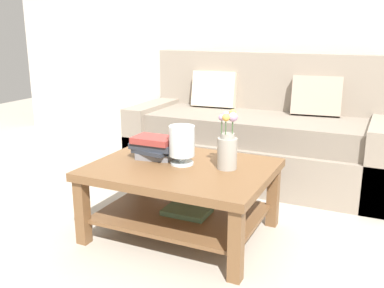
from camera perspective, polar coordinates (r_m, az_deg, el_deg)
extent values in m
plane|color=#ADA393|center=(3.12, 2.26, -8.96)|extent=(10.00, 10.00, 0.00)
cube|color=beige|center=(4.42, 11.12, 15.84)|extent=(6.40, 0.12, 2.70)
cube|color=gray|center=(3.78, 8.50, -1.88)|extent=(2.15, 0.90, 0.36)
cube|color=gray|center=(3.68, 8.53, 2.17)|extent=(1.91, 0.74, 0.20)
cube|color=gray|center=(3.99, 10.26, 6.77)|extent=(2.15, 0.20, 0.70)
cube|color=gray|center=(4.12, -4.56, 1.39)|extent=(0.20, 0.90, 0.60)
cube|color=gray|center=(3.61, 23.59, -1.85)|extent=(0.20, 0.90, 0.60)
cube|color=beige|center=(4.01, 2.99, 7.17)|extent=(0.41, 0.22, 0.34)
cube|color=gray|center=(3.77, 16.07, 6.08)|extent=(0.42, 0.23, 0.34)
cube|color=brown|center=(2.66, -1.37, -3.36)|extent=(1.08, 0.84, 0.05)
cube|color=brown|center=(2.71, -14.21, -8.64)|extent=(0.07, 0.07, 0.40)
cube|color=brown|center=(2.27, 5.82, -13.11)|extent=(0.07, 0.07, 0.40)
cube|color=brown|center=(3.26, -6.20, -4.15)|extent=(0.07, 0.07, 0.40)
cube|color=brown|center=(2.91, 10.61, -6.79)|extent=(0.07, 0.07, 0.40)
cube|color=brown|center=(2.77, -1.33, -9.06)|extent=(0.96, 0.72, 0.02)
cube|color=#51704C|center=(2.73, -0.66, -8.81)|extent=(0.28, 0.20, 0.03)
cube|color=slate|center=(2.81, -4.85, -1.48)|extent=(0.24, 0.18, 0.04)
cube|color=#2D333D|center=(2.81, -4.82, -0.75)|extent=(0.26, 0.24, 0.03)
cube|color=#2D333D|center=(2.79, -4.96, -0.18)|extent=(0.29, 0.17, 0.04)
cube|color=#993833|center=(2.77, -5.04, 0.56)|extent=(0.26, 0.18, 0.04)
cylinder|color=silver|center=(2.68, -1.33, -2.50)|extent=(0.14, 0.14, 0.02)
cylinder|color=silver|center=(2.67, -1.33, -1.94)|extent=(0.04, 0.04, 0.04)
cylinder|color=silver|center=(2.64, -1.35, 0.42)|extent=(0.16, 0.16, 0.19)
sphere|color=#2D333D|center=(2.66, -1.80, -0.35)|extent=(0.05, 0.05, 0.05)
sphere|color=beige|center=(2.65, -0.77, -0.46)|extent=(0.04, 0.04, 0.04)
cylinder|color=#9E998E|center=(2.58, 4.64, -1.25)|extent=(0.12, 0.12, 0.19)
cylinder|color=#9E998E|center=(2.56, 4.69, 1.09)|extent=(0.08, 0.08, 0.03)
cylinder|color=#426638|center=(2.53, 5.37, 2.25)|extent=(0.01, 0.01, 0.08)
sphere|color=#B28CB7|center=(2.52, 5.40, 3.55)|extent=(0.06, 0.06, 0.06)
cylinder|color=#426638|center=(2.56, 5.34, 2.66)|extent=(0.01, 0.01, 0.11)
sphere|color=gold|center=(2.55, 5.38, 4.11)|extent=(0.04, 0.04, 0.04)
cylinder|color=#426638|center=(2.57, 4.47, 2.59)|extent=(0.01, 0.01, 0.09)
sphere|color=#B28CB7|center=(2.56, 4.49, 3.88)|extent=(0.04, 0.04, 0.04)
cylinder|color=#426638|center=(2.53, 3.93, 2.29)|extent=(0.01, 0.01, 0.09)
sphere|color=#B28CB7|center=(2.51, 3.96, 3.51)|extent=(0.04, 0.04, 0.04)
cylinder|color=#426638|center=(2.51, 4.47, 2.22)|extent=(0.01, 0.01, 0.09)
sphere|color=gold|center=(2.49, 4.50, 3.52)|extent=(0.05, 0.05, 0.05)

